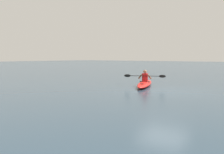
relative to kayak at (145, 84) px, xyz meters
The scene contains 3 objects.
ground_plane 2.49m from the kayak, 142.92° to the left, with size 160.00×160.00×0.00m, color #283D4C.
kayak is the anchor object (origin of this frame).
kayaker 0.44m from the kayak, 65.98° to the right, with size 2.29×1.05×0.70m.
Camera 1 is at (-6.16, 12.41, 1.79)m, focal length 42.80 mm.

